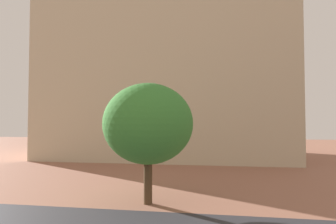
% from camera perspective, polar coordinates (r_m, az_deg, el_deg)
% --- Properties ---
extents(landmark_building, '(25.72, 14.94, 38.59)m').
position_cam_1_polar(landmark_building, '(34.14, -0.33, 11.25)').
color(landmark_building, beige).
rests_on(landmark_building, ground_plane).
extents(tree_curb_far, '(4.20, 4.20, 5.61)m').
position_cam_1_polar(tree_curb_far, '(13.49, -3.96, -2.35)').
color(tree_curb_far, '#4C3823').
rests_on(tree_curb_far, ground_plane).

